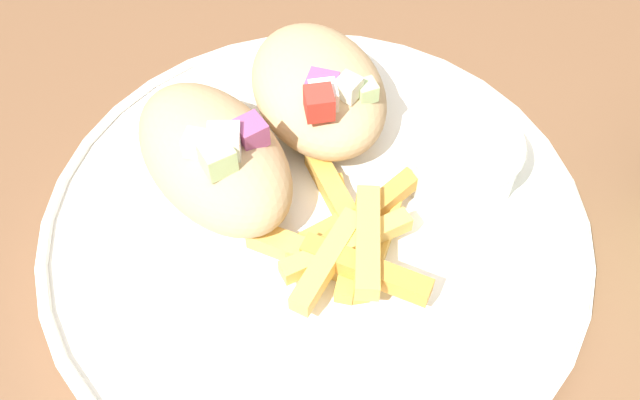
{
  "coord_description": "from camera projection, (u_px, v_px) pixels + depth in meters",
  "views": [
    {
      "loc": [
        0.18,
        -0.13,
        1.12
      ],
      "look_at": [
        -0.02,
        0.0,
        0.78
      ],
      "focal_mm": 42.0,
      "sensor_mm": 36.0,
      "label": 1
    }
  ],
  "objects": [
    {
      "name": "table",
      "position": [
        333.0,
        306.0,
        0.47
      ],
      "size": [
        1.58,
        1.58,
        0.75
      ],
      "color": "brown",
      "rests_on": "ground_plane"
    },
    {
      "name": "plate",
      "position": [
        320.0,
        225.0,
        0.43
      ],
      "size": [
        0.31,
        0.31,
        0.02
      ],
      "color": "white",
      "rests_on": "table"
    },
    {
      "name": "pita_sandwich_near",
      "position": [
        214.0,
        157.0,
        0.42
      ],
      "size": [
        0.12,
        0.08,
        0.06
      ],
      "rotation": [
        0.0,
        0.0,
        0.05
      ],
      "color": "tan",
      "rests_on": "plate"
    },
    {
      "name": "pita_sandwich_far",
      "position": [
        318.0,
        89.0,
        0.45
      ],
      "size": [
        0.12,
        0.1,
        0.06
      ],
      "rotation": [
        0.0,
        0.0,
        -0.22
      ],
      "color": "tan",
      "rests_on": "plate"
    },
    {
      "name": "fries_pile",
      "position": [
        347.0,
        240.0,
        0.4
      ],
      "size": [
        0.12,
        0.1,
        0.03
      ],
      "color": "gold",
      "rests_on": "plate"
    },
    {
      "name": "sauce_ramekin",
      "position": [
        461.0,
        154.0,
        0.43
      ],
      "size": [
        0.07,
        0.07,
        0.03
      ],
      "color": "white",
      "rests_on": "plate"
    }
  ]
}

